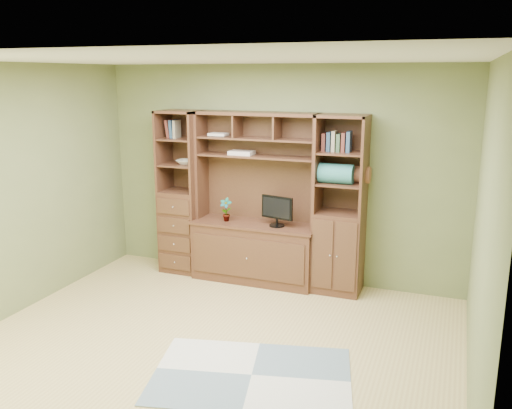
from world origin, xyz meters
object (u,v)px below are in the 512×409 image
at_px(center_hutch, 254,199).
at_px(right_tower, 340,206).
at_px(monitor, 277,206).
at_px(left_tower, 182,192).

relative_size(center_hutch, right_tower, 1.00).
height_order(center_hutch, right_tower, same).
xyz_separation_m(center_hutch, right_tower, (1.02, 0.04, 0.00)).
bearing_deg(monitor, right_tower, 18.70).
xyz_separation_m(center_hutch, monitor, (0.30, -0.03, -0.05)).
distance_m(left_tower, right_tower, 2.02).
bearing_deg(right_tower, monitor, -174.11).
bearing_deg(right_tower, left_tower, 180.00).
distance_m(center_hutch, left_tower, 1.00).
height_order(center_hutch, left_tower, same).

